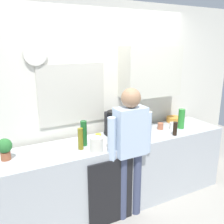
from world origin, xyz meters
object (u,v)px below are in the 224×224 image
(bottle_red_vinegar, at_px, (138,132))
(cup_terracotta_mug, at_px, (160,126))
(mixing_bowl, at_px, (174,119))
(bottle_green_wine, at_px, (84,133))
(cup_white_mug, at_px, (172,126))
(bottle_dark_sauce, at_px, (175,129))
(storage_canister, at_px, (97,145))
(person_at_sink, at_px, (130,144))
(bottle_clear_soda, at_px, (181,119))
(cup_yellow_cup, at_px, (98,137))
(bottle_amber_beer, at_px, (110,134))
(bottle_olive_oil, at_px, (81,139))
(potted_plant, at_px, (5,148))
(coffee_maker, at_px, (113,124))

(bottle_red_vinegar, height_order, cup_terracotta_mug, bottle_red_vinegar)
(mixing_bowl, bearing_deg, bottle_green_wine, -172.23)
(bottle_red_vinegar, xyz_separation_m, cup_white_mug, (0.66, 0.12, -0.06))
(bottle_red_vinegar, relative_size, bottle_dark_sauce, 1.22)
(storage_canister, bearing_deg, bottle_dark_sauce, 0.10)
(cup_white_mug, bearing_deg, person_at_sink, -162.16)
(bottle_clear_soda, height_order, cup_yellow_cup, bottle_clear_soda)
(bottle_green_wine, relative_size, cup_white_mug, 3.16)
(bottle_amber_beer, distance_m, cup_yellow_cup, 0.19)
(bottle_clear_soda, relative_size, mixing_bowl, 1.27)
(bottle_olive_oil, height_order, cup_white_mug, bottle_olive_oil)
(bottle_red_vinegar, bearing_deg, bottle_clear_soda, 6.60)
(bottle_dark_sauce, bearing_deg, bottle_amber_beer, 170.67)
(bottle_dark_sauce, xyz_separation_m, storage_canister, (-1.12, -0.00, -0.00))
(potted_plant, bearing_deg, coffee_maker, 5.82)
(storage_canister, bearing_deg, cup_terracotta_mug, 14.10)
(bottle_red_vinegar, xyz_separation_m, cup_yellow_cup, (-0.44, 0.21, -0.07))
(bottle_olive_oil, xyz_separation_m, bottle_amber_beer, (0.37, -0.01, -0.01))
(cup_terracotta_mug, bearing_deg, bottle_red_vinegar, -159.19)
(cup_terracotta_mug, bearing_deg, person_at_sink, -153.88)
(bottle_red_vinegar, height_order, bottle_green_wine, bottle_green_wine)
(mixing_bowl, bearing_deg, bottle_olive_oil, -169.57)
(coffee_maker, height_order, person_at_sink, person_at_sink)
(bottle_olive_oil, bearing_deg, bottle_amber_beer, -1.06)
(cup_terracotta_mug, distance_m, storage_canister, 1.14)
(bottle_olive_oil, relative_size, cup_yellow_cup, 2.94)
(bottle_clear_soda, height_order, storage_canister, bottle_clear_soda)
(bottle_clear_soda, distance_m, cup_white_mug, 0.16)
(bottle_olive_oil, relative_size, potted_plant, 1.09)
(mixing_bowl, bearing_deg, bottle_dark_sauce, -129.98)
(bottle_dark_sauce, xyz_separation_m, bottle_amber_beer, (-0.88, 0.14, 0.03))
(bottle_green_wine, relative_size, storage_canister, 1.76)
(cup_terracotta_mug, bearing_deg, mixing_bowl, 23.90)
(bottle_green_wine, height_order, mixing_bowl, bottle_green_wine)
(coffee_maker, relative_size, bottle_green_wine, 1.10)
(bottle_clear_soda, relative_size, bottle_dark_sauce, 1.56)
(bottle_amber_beer, distance_m, mixing_bowl, 1.30)
(cup_yellow_cup, relative_size, potted_plant, 0.37)
(bottle_clear_soda, bearing_deg, storage_canister, -172.71)
(bottle_green_wine, bearing_deg, bottle_clear_soda, -2.49)
(person_at_sink, bearing_deg, cup_yellow_cup, 109.05)
(coffee_maker, height_order, cup_yellow_cup, coffee_maker)
(person_at_sink, bearing_deg, bottle_amber_beer, 110.42)
(cup_terracotta_mug, xyz_separation_m, mixing_bowl, (0.40, 0.18, -0.01))
(bottle_clear_soda, bearing_deg, bottle_red_vinegar, -173.40)
(bottle_dark_sauce, relative_size, person_at_sink, 0.11)
(bottle_dark_sauce, xyz_separation_m, cup_white_mug, (0.14, 0.21, -0.04))
(coffee_maker, relative_size, cup_white_mug, 3.47)
(bottle_olive_oil, distance_m, mixing_bowl, 1.66)
(coffee_maker, height_order, bottle_red_vinegar, coffee_maker)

